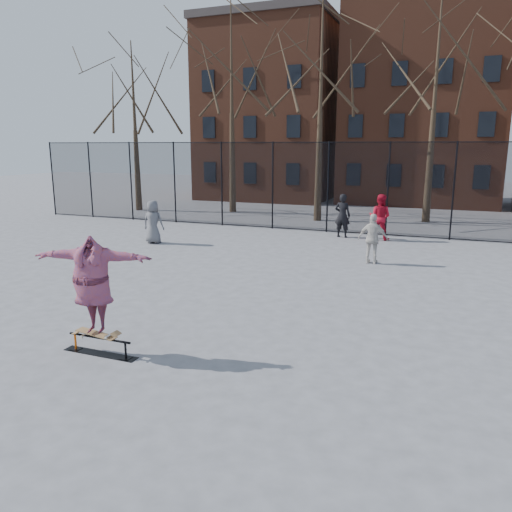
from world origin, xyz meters
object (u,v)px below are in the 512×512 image
at_px(skate_rail, 100,347).
at_px(bystander_black, 342,216).
at_px(bystander_grey, 153,222).
at_px(skater, 93,285).
at_px(bystander_red, 380,217).
at_px(bystander_white, 373,239).
at_px(skateboard, 96,334).

distance_m(skate_rail, bystander_black, 13.90).
relative_size(bystander_grey, bystander_black, 0.93).
bearing_deg(skater, bystander_red, 62.15).
xyz_separation_m(bystander_grey, bystander_white, (8.66, -0.34, -0.03)).
xyz_separation_m(skate_rail, bystander_white, (3.58, 9.33, 0.69)).
bearing_deg(bystander_white, skate_rail, 70.35).
distance_m(skate_rail, bystander_grey, 10.94).
height_order(bystander_red, bystander_white, bystander_red).
bearing_deg(bystander_grey, skateboard, 110.28).
height_order(skater, bystander_grey, skater).
bearing_deg(bystander_white, bystander_red, -83.42).
xyz_separation_m(skater, bystander_black, (1.69, 13.78, -0.43)).
bearing_deg(skateboard, bystander_white, 68.66).
height_order(skater, bystander_red, skater).
distance_m(skater, bystander_red, 14.16).
bearing_deg(bystander_black, bystander_white, 120.00).
xyz_separation_m(skateboard, skater, (0.00, 0.00, 0.96)).
bearing_deg(skate_rail, skater, 180.00).
height_order(skateboard, bystander_red, bystander_red).
distance_m(bystander_grey, bystander_black, 7.87).
relative_size(skate_rail, bystander_grey, 0.91).
bearing_deg(bystander_black, bystander_red, -173.73).
xyz_separation_m(skater, bystander_red, (3.24, 13.78, -0.41)).
bearing_deg(bystander_grey, bystander_white, 170.61).
xyz_separation_m(bystander_grey, bystander_black, (6.71, 4.11, 0.07)).
bearing_deg(skater, skate_rail, -14.63).
height_order(skate_rail, bystander_grey, bystander_grey).
bearing_deg(bystander_black, skate_rail, 89.53).
relative_size(skateboard, bystander_white, 0.53).
xyz_separation_m(skate_rail, skateboard, (-0.06, 0.00, 0.26)).
bearing_deg(skateboard, bystander_grey, 117.43).
bearing_deg(skateboard, bystander_red, 76.77).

